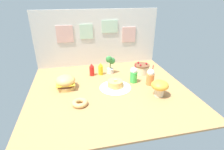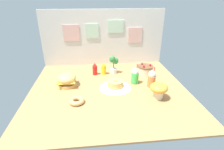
# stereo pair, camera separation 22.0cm
# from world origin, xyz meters

# --- Properties ---
(ground_plane) EXTENTS (1.94, 1.79, 0.02)m
(ground_plane) POSITION_xyz_m (0.00, 0.00, -0.01)
(ground_plane) COLOR #B27F4C
(back_wall) EXTENTS (1.94, 0.04, 0.88)m
(back_wall) POSITION_xyz_m (-0.00, 0.89, 0.44)
(back_wall) COLOR beige
(back_wall) RESTS_ON ground_plane
(doily_mat) EXTENTS (0.40, 0.40, 0.00)m
(doily_mat) POSITION_xyz_m (0.09, 0.03, 0.00)
(doily_mat) COLOR white
(doily_mat) RESTS_ON ground_plane
(burger) EXTENTS (0.24, 0.24, 0.17)m
(burger) POSITION_xyz_m (-0.52, 0.15, 0.08)
(burger) COLOR #DBA859
(burger) RESTS_ON ground_plane
(pancake_stack) EXTENTS (0.31, 0.31, 0.11)m
(pancake_stack) POSITION_xyz_m (0.09, 0.03, 0.04)
(pancake_stack) COLOR white
(pancake_stack) RESTS_ON doily_mat
(layer_cake) EXTENTS (0.23, 0.23, 0.17)m
(layer_cake) POSITION_xyz_m (0.57, 0.38, 0.07)
(layer_cake) COLOR beige
(layer_cake) RESTS_ON ground_plane
(ketchup_bottle) EXTENTS (0.07, 0.07, 0.18)m
(ketchup_bottle) POSITION_xyz_m (-0.16, 0.46, 0.08)
(ketchup_bottle) COLOR red
(ketchup_bottle) RESTS_ON ground_plane
(mustard_bottle) EXTENTS (0.07, 0.07, 0.18)m
(mustard_bottle) POSITION_xyz_m (-0.03, 0.47, 0.08)
(mustard_bottle) COLOR yellow
(mustard_bottle) RESTS_ON ground_plane
(cream_soda_cup) EXTENTS (0.10, 0.10, 0.27)m
(cream_soda_cup) POSITION_xyz_m (0.36, 0.13, 0.11)
(cream_soda_cup) COLOR green
(cream_soda_cup) RESTS_ON ground_plane
(orange_float_cup) EXTENTS (0.10, 0.10, 0.27)m
(orange_float_cup) POSITION_xyz_m (0.55, 0.02, 0.11)
(orange_float_cup) COLOR orange
(orange_float_cup) RESTS_ON ground_plane
(donut_pink_glaze) EXTENTS (0.17, 0.17, 0.05)m
(donut_pink_glaze) POSITION_xyz_m (-0.37, -0.27, 0.03)
(donut_pink_glaze) COLOR tan
(donut_pink_glaze) RESTS_ON ground_plane
(potted_plant) EXTENTS (0.13, 0.11, 0.28)m
(potted_plant) POSITION_xyz_m (0.12, 0.49, 0.15)
(potted_plant) COLOR white
(potted_plant) RESTS_ON ground_plane
(mushroom_stool) EXTENTS (0.20, 0.20, 0.19)m
(mushroom_stool) POSITION_xyz_m (0.54, -0.27, 0.12)
(mushroom_stool) COLOR beige
(mushroom_stool) RESTS_ON ground_plane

